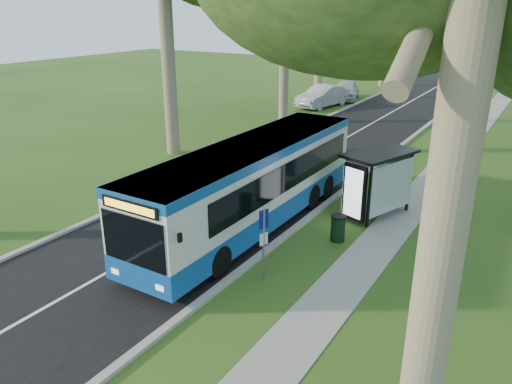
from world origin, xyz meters
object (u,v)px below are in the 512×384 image
bus (252,185)px  bus_stop_sign (264,236)px  car_white (346,90)px  bus_shelter (379,174)px  car_silver (323,96)px  litter_bin (338,228)px

bus → bus_stop_sign: bearing=-52.3°
car_white → bus_shelter: bearing=-82.0°
car_silver → bus: bearing=-60.2°
bus_stop_sign → car_silver: bearing=131.2°
litter_bin → car_silver: bearing=115.7°
litter_bin → bus_shelter: bearing=80.0°
litter_bin → car_white: 28.32m
car_white → bus_stop_sign: bearing=-88.9°
bus_stop_sign → car_silver: (-9.80, 25.79, -0.58)m
bus → car_white: 27.86m
car_white → litter_bin: bearing=-85.0°
bus → car_silver: 23.95m
bus → bus_shelter: bearing=41.3°
litter_bin → car_silver: (-10.68, 22.18, 0.38)m
bus_stop_sign → litter_bin: 3.84m
bus_stop_sign → car_white: 31.44m
bus → car_silver: size_ratio=2.28×
bus_shelter → car_silver: (-11.14, 19.56, -0.93)m
car_silver → bus_stop_sign: bearing=-57.6°
bus_shelter → car_white: size_ratio=0.68×
bus_shelter → litter_bin: size_ratio=3.48×
bus_shelter → litter_bin: bus_shelter is taller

